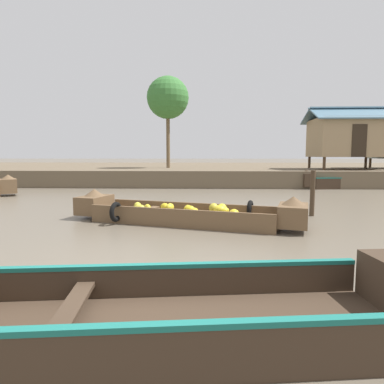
% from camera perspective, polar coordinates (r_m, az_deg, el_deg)
% --- Properties ---
extents(ground_plane, '(300.00, 300.00, 0.00)m').
position_cam_1_polar(ground_plane, '(14.28, -1.47, -0.95)').
color(ground_plane, '#665B4C').
extents(riverbank_strip, '(160.00, 20.00, 0.93)m').
position_cam_1_polar(riverbank_strip, '(27.98, 0.38, 3.53)').
color(riverbank_strip, brown).
rests_on(riverbank_strip, ground).
extents(banana_boat, '(6.18, 2.74, 0.82)m').
position_cam_1_polar(banana_boat, '(8.91, -1.27, -3.53)').
color(banana_boat, brown).
rests_on(banana_boat, ground).
extents(viewer_boat, '(6.00, 2.03, 0.85)m').
position_cam_1_polar(viewer_boat, '(3.53, -3.73, -19.09)').
color(viewer_boat, '#3D2D21').
rests_on(viewer_boat, ground).
extents(fishing_skiff_distant, '(5.75, 1.72, 1.01)m').
position_cam_1_polar(fishing_skiff_distant, '(20.24, 25.16, 1.58)').
color(fishing_skiff_distant, '#3D2D21').
rests_on(fishing_skiff_distant, ground).
extents(stilt_house_mid_left, '(4.67, 3.66, 3.68)m').
position_cam_1_polar(stilt_house_mid_left, '(22.58, 24.62, 8.42)').
color(stilt_house_mid_left, '#4C3826').
rests_on(stilt_house_mid_left, riverbank_strip).
extents(palm_tree_near, '(2.73, 2.73, 5.92)m').
position_cam_1_polar(palm_tree_near, '(22.95, -4.08, 15.43)').
color(palm_tree_near, brown).
rests_on(palm_tree_near, riverbank_strip).
extents(mooring_post, '(0.14, 0.14, 1.34)m').
position_cam_1_polar(mooring_post, '(10.54, 19.54, -0.20)').
color(mooring_post, '#423323').
rests_on(mooring_post, ground).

